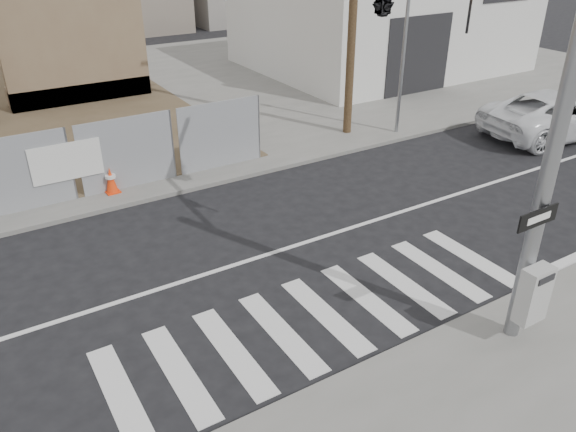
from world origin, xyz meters
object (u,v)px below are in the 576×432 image
signal_pole (433,44)px  traffic_cone_d (111,180)px  suv (558,114)px  auto_shop (380,16)px

signal_pole → traffic_cone_d: bearing=122.8°
signal_pole → suv: bearing=19.9°
auto_shop → traffic_cone_d: auto_shop is taller
suv → auto_shop: bearing=0.4°
auto_shop → traffic_cone_d: 18.02m
suv → traffic_cone_d: (-14.71, 3.23, -0.30)m
suv → traffic_cone_d: suv is taller
traffic_cone_d → suv: bearing=-12.4°
signal_pole → traffic_cone_d: 9.31m
signal_pole → auto_shop: bearing=52.5°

